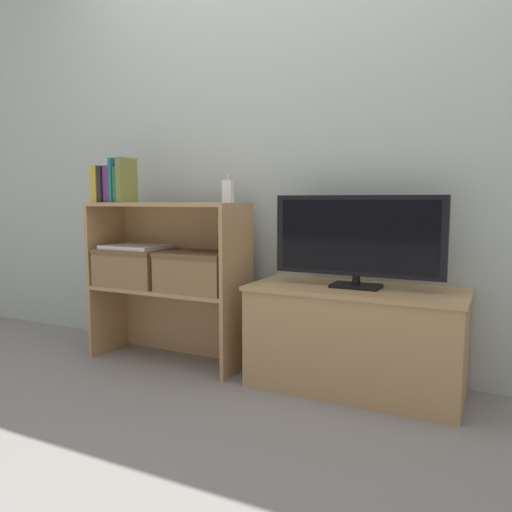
{
  "coord_description": "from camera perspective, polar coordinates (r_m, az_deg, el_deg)",
  "views": [
    {
      "loc": [
        1.09,
        -2.02,
        0.88
      ],
      "look_at": [
        0.0,
        0.16,
        0.61
      ],
      "focal_mm": 35.0,
      "sensor_mm": 36.0,
      "label": 1
    }
  ],
  "objects": [
    {
      "name": "tv_stand",
      "position": [
        2.4,
        11.22,
        -9.22
      ],
      "size": [
        0.98,
        0.44,
        0.48
      ],
      "color": "tan",
      "rests_on": "ground_plane"
    },
    {
      "name": "book_charcoal",
      "position": [
        2.9,
        -16.57,
        7.83
      ],
      "size": [
        0.03,
        0.15,
        0.2
      ],
      "color": "#232328",
      "rests_on": "bookshelf_upper_tier"
    },
    {
      "name": "bookshelf_lower_tier",
      "position": [
        2.84,
        -9.21,
        -6.24
      ],
      "size": [
        0.88,
        0.33,
        0.41
      ],
      "color": "tan",
      "rests_on": "ground_plane"
    },
    {
      "name": "book_plum",
      "position": [
        2.88,
        -16.01,
        7.88
      ],
      "size": [
        0.04,
        0.12,
        0.2
      ],
      "color": "#6B2D66",
      "rests_on": "bookshelf_upper_tier"
    },
    {
      "name": "tv",
      "position": [
        2.31,
        11.47,
        2.03
      ],
      "size": [
        0.78,
        0.14,
        0.42
      ],
      "color": "black",
      "rests_on": "tv_stand"
    },
    {
      "name": "storage_basket_left",
      "position": [
        2.86,
        -13.57,
        -1.01
      ],
      "size": [
        0.4,
        0.29,
        0.2
      ],
      "color": "#937047",
      "rests_on": "bookshelf_lower_tier"
    },
    {
      "name": "book_olive",
      "position": [
        2.82,
        -14.56,
        8.38
      ],
      "size": [
        0.03,
        0.14,
        0.24
      ],
      "color": "olive",
      "rests_on": "bookshelf_upper_tier"
    },
    {
      "name": "ground_plane",
      "position": [
        2.46,
        -1.76,
        -14.62
      ],
      "size": [
        16.0,
        16.0,
        0.0
      ],
      "primitive_type": "plane",
      "color": "gray"
    },
    {
      "name": "baby_monitor",
      "position": [
        2.52,
        -3.23,
        7.4
      ],
      "size": [
        0.05,
        0.04,
        0.14
      ],
      "color": "white",
      "rests_on": "bookshelf_upper_tier"
    },
    {
      "name": "book_teal",
      "position": [
        2.86,
        -15.5,
        8.31
      ],
      "size": [
        0.02,
        0.13,
        0.24
      ],
      "color": "#1E7075",
      "rests_on": "bookshelf_upper_tier"
    },
    {
      "name": "laptop",
      "position": [
        2.85,
        -13.63,
        1.03
      ],
      "size": [
        0.33,
        0.25,
        0.02
      ],
      "color": "white",
      "rests_on": "storage_basket_left"
    },
    {
      "name": "bookshelf_upper_tier",
      "position": [
        2.78,
        -9.35,
        2.61
      ],
      "size": [
        0.88,
        0.33,
        0.46
      ],
      "color": "tan",
      "rests_on": "bookshelf_lower_tier"
    },
    {
      "name": "book_forest",
      "position": [
        2.84,
        -15.05,
        7.86
      ],
      "size": [
        0.02,
        0.13,
        0.19
      ],
      "color": "#286638",
      "rests_on": "bookshelf_upper_tier"
    },
    {
      "name": "book_mustard",
      "position": [
        2.93,
        -17.08,
        7.85
      ],
      "size": [
        0.04,
        0.16,
        0.2
      ],
      "color": "gold",
      "rests_on": "bookshelf_upper_tier"
    },
    {
      "name": "wall_back",
      "position": [
        2.72,
        2.85,
        13.1
      ],
      "size": [
        10.0,
        0.05,
        2.4
      ],
      "color": "#B2BCB2",
      "rests_on": "ground_plane"
    },
    {
      "name": "storage_basket_right",
      "position": [
        2.62,
        -6.55,
        -1.56
      ],
      "size": [
        0.4,
        0.29,
        0.2
      ],
      "color": "#937047",
      "rests_on": "bookshelf_lower_tier"
    }
  ]
}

